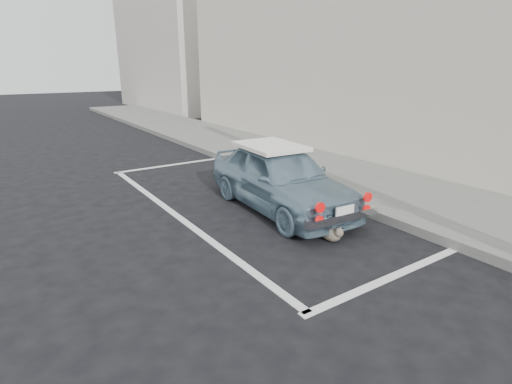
{
  "coord_description": "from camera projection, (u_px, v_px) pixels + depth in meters",
  "views": [
    {
      "loc": [
        -3.38,
        -3.19,
        2.5
      ],
      "look_at": [
        -0.31,
        1.36,
        0.75
      ],
      "focal_mm": 28.0,
      "sensor_mm": 36.0,
      "label": 1
    }
  ],
  "objects": [
    {
      "name": "ground",
      "position": [
        336.0,
        271.0,
        5.08
      ],
      "size": [
        80.0,
        80.0,
        0.0
      ],
      "primitive_type": "plane",
      "color": "black",
      "rests_on": "ground"
    },
    {
      "name": "sidewalk",
      "position": [
        378.0,
        187.0,
        8.34
      ],
      "size": [
        2.8,
        40.0,
        0.15
      ],
      "primitive_type": "cube",
      "color": "#63635E",
      "rests_on": "ground"
    },
    {
      "name": "shop_building",
      "position": [
        408.0,
        26.0,
        10.56
      ],
      "size": [
        3.5,
        18.0,
        7.0
      ],
      "color": "beige",
      "rests_on": "ground"
    },
    {
      "name": "building_far",
      "position": [
        171.0,
        38.0,
        23.06
      ],
      "size": [
        3.5,
        10.0,
        8.0
      ],
      "primitive_type": "cube",
      "color": "beige",
      "rests_on": "ground"
    },
    {
      "name": "pline_rear",
      "position": [
        394.0,
        276.0,
        4.95
      ],
      "size": [
        3.0,
        0.12,
        0.01
      ],
      "primitive_type": "cube",
      "color": "silver",
      "rests_on": "ground"
    },
    {
      "name": "pline_front",
      "position": [
        172.0,
        165.0,
        10.48
      ],
      "size": [
        3.0,
        0.12,
        0.01
      ],
      "primitive_type": "cube",
      "color": "silver",
      "rests_on": "ground"
    },
    {
      "name": "pline_side",
      "position": [
        176.0,
        215.0,
        6.97
      ],
      "size": [
        0.12,
        7.0,
        0.01
      ],
      "primitive_type": "cube",
      "color": "silver",
      "rests_on": "ground"
    },
    {
      "name": "retro_coupe",
      "position": [
        280.0,
        177.0,
        7.13
      ],
      "size": [
        1.6,
        3.5,
        1.16
      ],
      "rotation": [
        0.0,
        0.0,
        -0.07
      ],
      "color": "slate",
      "rests_on": "ground"
    },
    {
      "name": "cat",
      "position": [
        332.0,
        233.0,
        5.91
      ],
      "size": [
        0.25,
        0.51,
        0.27
      ],
      "rotation": [
        0.0,
        0.0,
        0.07
      ],
      "color": "#7A695D",
      "rests_on": "ground"
    }
  ]
}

